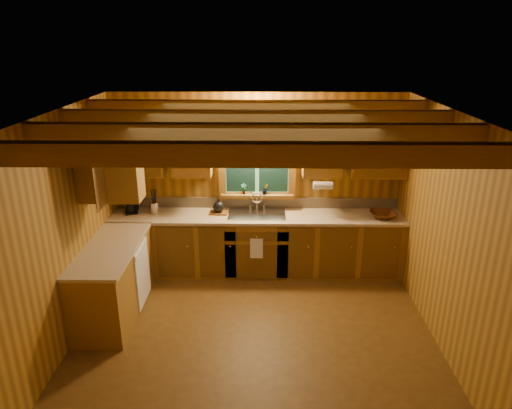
{
  "coord_description": "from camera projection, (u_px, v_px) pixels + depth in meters",
  "views": [
    {
      "loc": [
        0.08,
        -4.61,
        3.34
      ],
      "look_at": [
        0.0,
        0.8,
        1.35
      ],
      "focal_mm": 32.44,
      "sensor_mm": 36.0,
      "label": 1
    }
  ],
  "objects": [
    {
      "name": "dishwasher_panel",
      "position": [
        143.0,
        274.0,
        5.99
      ],
      "size": [
        0.02,
        0.6,
        0.8
      ],
      "primitive_type": "cube",
      "color": "white",
      "rests_on": "base_cabinets"
    },
    {
      "name": "window",
      "position": [
        257.0,
        168.0,
        6.7
      ],
      "size": [
        1.12,
        0.08,
        1.0
      ],
      "color": "brown",
      "rests_on": "room"
    },
    {
      "name": "teakettle",
      "position": [
        219.0,
        207.0,
        6.68
      ],
      "size": [
        0.16,
        0.16,
        0.2
      ],
      "rotation": [
        0.0,
        0.0,
        0.23
      ],
      "color": "black",
      "rests_on": "cutting_board"
    },
    {
      "name": "countertop",
      "position": [
        222.0,
        224.0,
        6.39
      ],
      "size": [
        4.2,
        2.24,
        0.04
      ],
      "color": "tan",
      "rests_on": "base_cabinets"
    },
    {
      "name": "sink",
      "position": [
        257.0,
        217.0,
        6.68
      ],
      "size": [
        0.82,
        0.48,
        0.43
      ],
      "color": "silver",
      "rests_on": "countertop"
    },
    {
      "name": "window_sill",
      "position": [
        257.0,
        195.0,
        6.8
      ],
      "size": [
        1.06,
        0.14,
        0.04
      ],
      "primitive_type": "cube",
      "color": "brown",
      "rests_on": "room"
    },
    {
      "name": "base_cabinets",
      "position": [
        222.0,
        253.0,
        6.54
      ],
      "size": [
        4.2,
        2.22,
        0.86
      ],
      "color": "brown",
      "rests_on": "ground"
    },
    {
      "name": "wicker_basket",
      "position": [
        382.0,
        215.0,
        6.54
      ],
      "size": [
        0.38,
        0.38,
        0.09
      ],
      "primitive_type": "imported",
      "rotation": [
        0.0,
        0.0,
        -0.05
      ],
      "color": "#48230C",
      "rests_on": "countertop"
    },
    {
      "name": "coffee_maker",
      "position": [
        131.0,
        202.0,
        6.72
      ],
      "size": [
        0.18,
        0.23,
        0.32
      ],
      "rotation": [
        0.0,
        0.0,
        0.28
      ],
      "color": "black",
      "rests_on": "countertop"
    },
    {
      "name": "cutting_board",
      "position": [
        219.0,
        213.0,
        6.71
      ],
      "size": [
        0.28,
        0.21,
        0.02
      ],
      "primitive_type": "cube",
      "rotation": [
        0.0,
        0.0,
        -0.06
      ],
      "color": "brown",
      "rests_on": "countertop"
    },
    {
      "name": "room",
      "position": [
        255.0,
        234.0,
        5.03
      ],
      "size": [
        4.2,
        4.2,
        4.2
      ],
      "color": "#5A3B15",
      "rests_on": "ground"
    },
    {
      "name": "potted_plant_right",
      "position": [
        265.0,
        189.0,
        6.75
      ],
      "size": [
        0.11,
        0.09,
        0.16
      ],
      "primitive_type": "imported",
      "rotation": [
        0.0,
        0.0,
        0.28
      ],
      "color": "brown",
      "rests_on": "window_sill"
    },
    {
      "name": "paper_towel_roll",
      "position": [
        323.0,
        185.0,
        6.43
      ],
      "size": [
        0.27,
        0.11,
        0.11
      ],
      "primitive_type": "cylinder",
      "rotation": [
        0.0,
        1.57,
        0.0
      ],
      "color": "white",
      "rests_on": "upper_cabinets"
    },
    {
      "name": "ceiling_beams",
      "position": [
        255.0,
        125.0,
        4.62
      ],
      "size": [
        4.2,
        2.54,
        0.18
      ],
      "color": "brown",
      "rests_on": "room"
    },
    {
      "name": "potted_plant_left",
      "position": [
        244.0,
        189.0,
        6.76
      ],
      "size": [
        0.09,
        0.06,
        0.16
      ],
      "primitive_type": "imported",
      "rotation": [
        0.0,
        0.0,
        0.03
      ],
      "color": "brown",
      "rests_on": "window_sill"
    },
    {
      "name": "backsplash",
      "position": [
        257.0,
        203.0,
        6.91
      ],
      "size": [
        4.2,
        0.02,
        0.16
      ],
      "primitive_type": "cube",
      "color": "tan",
      "rests_on": "room"
    },
    {
      "name": "dish_towel",
      "position": [
        256.0,
        249.0,
        6.48
      ],
      "size": [
        0.18,
        0.01,
        0.3
      ],
      "primitive_type": "cube",
      "color": "white",
      "rests_on": "base_cabinets"
    },
    {
      "name": "utensil_crock",
      "position": [
        154.0,
        207.0,
        6.71
      ],
      "size": [
        0.13,
        0.13,
        0.36
      ],
      "rotation": [
        0.0,
        0.0,
        0.23
      ],
      "color": "silver",
      "rests_on": "countertop"
    },
    {
      "name": "wall_sconce",
      "position": [
        257.0,
        125.0,
        6.37
      ],
      "size": [
        0.45,
        0.21,
        0.17
      ],
      "color": "black",
      "rests_on": "room"
    },
    {
      "name": "upper_cabinets",
      "position": [
        215.0,
        154.0,
        6.18
      ],
      "size": [
        4.19,
        1.77,
        0.78
      ],
      "color": "brown",
      "rests_on": "room"
    }
  ]
}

